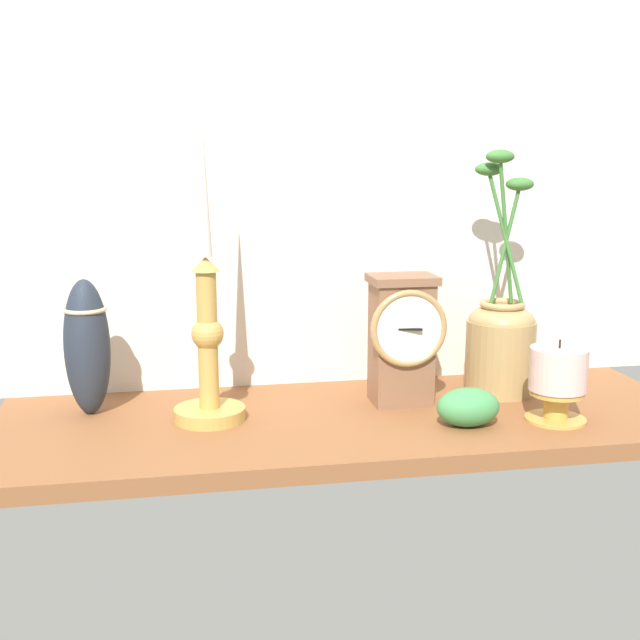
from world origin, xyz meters
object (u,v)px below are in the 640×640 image
at_px(candlestick_tall_left, 208,338).
at_px(tall_ceramic_vase, 87,346).
at_px(mantel_clock, 402,337).
at_px(pillar_candle_front, 558,379).
at_px(brass_vase_jar, 501,338).

xyz_separation_m(candlestick_tall_left, tall_ceramic_vase, (-0.17, 0.06, -0.02)).
bearing_deg(tall_ceramic_vase, candlestick_tall_left, -19.71).
bearing_deg(mantel_clock, tall_ceramic_vase, 175.85).
bearing_deg(mantel_clock, pillar_candle_front, -31.82).
height_order(mantel_clock, tall_ceramic_vase, tall_ceramic_vase).
relative_size(candlestick_tall_left, tall_ceramic_vase, 2.20).
bearing_deg(brass_vase_jar, pillar_candle_front, -80.28).
relative_size(mantel_clock, brass_vase_jar, 0.52).
bearing_deg(brass_vase_jar, mantel_clock, -171.27).
xyz_separation_m(candlestick_tall_left, pillar_candle_front, (0.47, -0.09, -0.06)).
bearing_deg(candlestick_tall_left, tall_ceramic_vase, 160.29).
bearing_deg(tall_ceramic_vase, pillar_candle_front, -13.21).
height_order(candlestick_tall_left, brass_vase_jar, candlestick_tall_left).
relative_size(brass_vase_jar, tall_ceramic_vase, 1.90).
bearing_deg(pillar_candle_front, candlestick_tall_left, 169.17).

